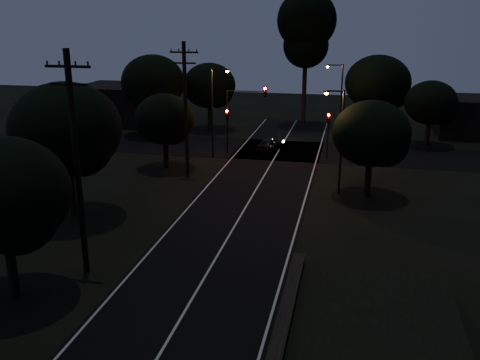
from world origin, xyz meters
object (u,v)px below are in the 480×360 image
at_px(signal_mast, 245,107).
at_px(tall_pine, 306,28).
at_px(streetlight_b, 339,100).
at_px(car, 270,144).
at_px(streetlight_c, 339,135).
at_px(streetlight_a, 214,107).
at_px(signal_right, 328,127).
at_px(utility_pole_mid, 77,162).
at_px(signal_left, 227,123).
at_px(utility_pole_far, 186,108).

bearing_deg(signal_mast, tall_pine, 75.38).
bearing_deg(streetlight_b, car, -158.75).
bearing_deg(tall_pine, streetlight_c, -79.07).
distance_m(tall_pine, streetlight_a, 19.18).
distance_m(tall_pine, signal_mast, 16.83).
height_order(signal_right, streetlight_b, streetlight_b).
bearing_deg(utility_pole_mid, streetlight_a, 88.27).
xyz_separation_m(signal_left, signal_right, (9.20, 0.00, 0.00)).
distance_m(signal_mast, streetlight_a, 3.13).
bearing_deg(signal_mast, signal_right, -0.03).
bearing_deg(streetlight_b, streetlight_a, -150.52).
bearing_deg(car, streetlight_c, 138.43).
bearing_deg(streetlight_b, streetlight_c, -87.86).
distance_m(utility_pole_far, car, 11.93).
distance_m(streetlight_c, car, 13.90).
height_order(streetlight_a, car, streetlight_a).
bearing_deg(tall_pine, car, -97.90).
distance_m(utility_pole_mid, signal_right, 27.30).
relative_size(utility_pole_mid, streetlight_c, 1.47).
height_order(signal_left, car, signal_left).
bearing_deg(streetlight_b, signal_mast, -154.01).
relative_size(utility_pole_mid, tall_pine, 0.73).
xyz_separation_m(utility_pole_mid, streetlight_c, (11.83, 15.00, -1.39)).
bearing_deg(signal_right, car, 163.53).
bearing_deg(car, tall_pine, -79.43).
bearing_deg(signal_left, utility_pole_mid, -93.21).
bearing_deg(signal_left, streetlight_a, -109.59).
height_order(streetlight_c, car, streetlight_c).
distance_m(signal_mast, streetlight_b, 9.15).
relative_size(utility_pole_far, signal_left, 2.56).
relative_size(streetlight_b, streetlight_c, 1.07).
relative_size(tall_pine, signal_left, 3.68).
relative_size(streetlight_a, streetlight_b, 1.00).
bearing_deg(signal_mast, utility_pole_mid, -97.04).
bearing_deg(utility_pole_far, signal_left, 80.06).
bearing_deg(streetlight_a, signal_right, 11.34).
height_order(tall_pine, streetlight_b, tall_pine).
height_order(utility_pole_far, tall_pine, tall_pine).
height_order(utility_pole_mid, car, utility_pole_mid).
xyz_separation_m(tall_pine, streetlight_a, (-6.31, -17.00, -6.24)).
distance_m(signal_left, signal_mast, 2.26).
distance_m(utility_pole_mid, streetlight_b, 31.15).
height_order(signal_left, streetlight_a, streetlight_a).
bearing_deg(utility_pole_mid, signal_right, 67.01).
height_order(signal_right, signal_mast, signal_mast).
distance_m(signal_right, streetlight_b, 4.45).
xyz_separation_m(signal_right, streetlight_c, (1.23, -9.99, 1.51)).
distance_m(streetlight_a, streetlight_c, 13.72).
bearing_deg(streetlight_a, signal_mast, 39.77).
bearing_deg(signal_left, tall_pine, 69.54).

